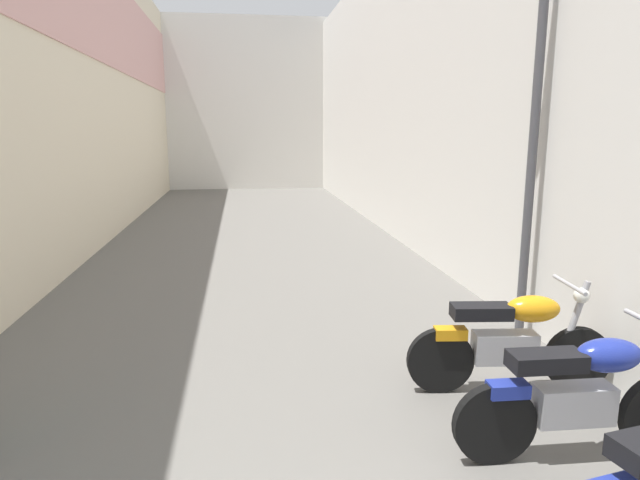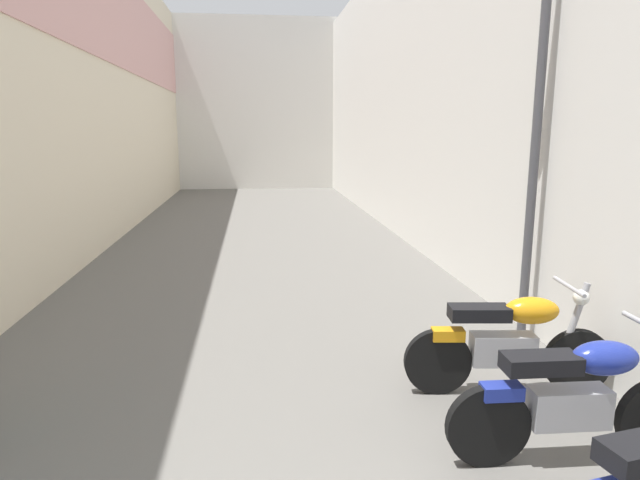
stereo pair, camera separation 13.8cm
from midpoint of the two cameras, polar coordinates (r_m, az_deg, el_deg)
name	(u,v)px [view 2 (the right image)]	position (r m, az deg, el deg)	size (l,w,h in m)	color
ground_plane	(263,270)	(9.32, -5.60, -3.11)	(38.26, 38.26, 0.00)	#66635E
building_left	(81,74)	(11.46, -23.35, 15.64)	(0.45, 22.26, 6.63)	beige
building_right	(421,86)	(11.57, 10.85, 15.58)	(0.45, 22.26, 6.42)	silver
building_far_end	(256,105)	(23.18, -6.57, 13.81)	(9.13, 2.00, 6.64)	silver
motorcycle_third	(578,396)	(4.40, 26.17, -14.44)	(1.85, 0.58, 1.04)	black
motorcycle_fourth	(510,341)	(5.22, 19.98, -9.86)	(1.85, 0.58, 1.04)	black
street_lamp	(531,101)	(6.37, 21.75, 13.37)	(0.79, 0.18, 4.48)	#47474C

